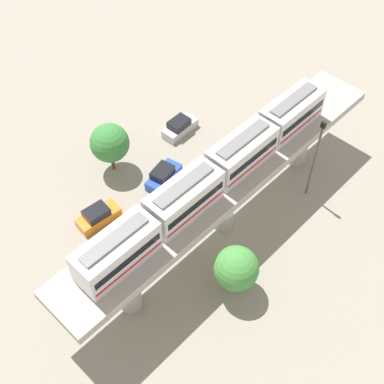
{
  "coord_description": "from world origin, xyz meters",
  "views": [
    {
      "loc": [
        -18.19,
        23.13,
        39.59
      ],
      "look_at": [
        2.5,
        1.62,
        4.13
      ],
      "focal_mm": 48.25,
      "sensor_mm": 36.0,
      "label": 1
    }
  ],
  "objects_px": {
    "tree_mid_lot": "(236,268)",
    "parked_car_blue": "(163,176)",
    "train": "(214,174)",
    "parked_car_silver": "(180,127)",
    "tree_near_viaduct": "(110,143)",
    "parked_car_orange": "(98,216)",
    "signal_post": "(315,156)"
  },
  "relations": [
    {
      "from": "parked_car_silver",
      "to": "parked_car_blue",
      "type": "relative_size",
      "value": 0.95
    },
    {
      "from": "parked_car_blue",
      "to": "parked_car_orange",
      "type": "bearing_deg",
      "value": 72.59
    },
    {
      "from": "parked_car_silver",
      "to": "tree_near_viaduct",
      "type": "bearing_deg",
      "value": 80.29
    },
    {
      "from": "parked_car_silver",
      "to": "tree_near_viaduct",
      "type": "xyz_separation_m",
      "value": [
        1.11,
        8.68,
        2.92
      ]
    },
    {
      "from": "train",
      "to": "parked_car_blue",
      "type": "distance_m",
      "value": 11.24
    },
    {
      "from": "train",
      "to": "tree_mid_lot",
      "type": "relative_size",
      "value": 5.28
    },
    {
      "from": "train",
      "to": "tree_mid_lot",
      "type": "xyz_separation_m",
      "value": [
        -5.29,
        2.88,
        -5.13
      ]
    },
    {
      "from": "train",
      "to": "signal_post",
      "type": "height_order",
      "value": "train"
    },
    {
      "from": "parked_car_blue",
      "to": "train",
      "type": "bearing_deg",
      "value": 156.96
    },
    {
      "from": "parked_car_orange",
      "to": "tree_mid_lot",
      "type": "relative_size",
      "value": 0.84
    },
    {
      "from": "parked_car_orange",
      "to": "tree_near_viaduct",
      "type": "relative_size",
      "value": 0.77
    },
    {
      "from": "tree_near_viaduct",
      "to": "signal_post",
      "type": "height_order",
      "value": "signal_post"
    },
    {
      "from": "tree_near_viaduct",
      "to": "signal_post",
      "type": "xyz_separation_m",
      "value": [
        -16.46,
        -11.13,
        1.6
      ]
    },
    {
      "from": "parked_car_silver",
      "to": "signal_post",
      "type": "relative_size",
      "value": 0.45
    },
    {
      "from": "parked_car_orange",
      "to": "tree_mid_lot",
      "type": "distance_m",
      "value": 14.74
    },
    {
      "from": "train",
      "to": "tree_near_viaduct",
      "type": "xyz_separation_m",
      "value": [
        13.06,
        0.8,
        -4.75
      ]
    },
    {
      "from": "tree_near_viaduct",
      "to": "parked_car_blue",
      "type": "bearing_deg",
      "value": -154.41
    },
    {
      "from": "tree_mid_lot",
      "to": "parked_car_blue",
      "type": "bearing_deg",
      "value": -18.53
    },
    {
      "from": "parked_car_silver",
      "to": "signal_post",
      "type": "distance_m",
      "value": 16.19
    },
    {
      "from": "tree_mid_lot",
      "to": "parked_car_silver",
      "type": "bearing_deg",
      "value": -31.96
    },
    {
      "from": "tree_mid_lot",
      "to": "signal_post",
      "type": "distance_m",
      "value": 13.48
    },
    {
      "from": "parked_car_blue",
      "to": "signal_post",
      "type": "relative_size",
      "value": 0.47
    },
    {
      "from": "parked_car_blue",
      "to": "parked_car_orange",
      "type": "xyz_separation_m",
      "value": [
        0.77,
        7.88,
        0.0
      ]
    },
    {
      "from": "parked_car_silver",
      "to": "signal_post",
      "type": "xyz_separation_m",
      "value": [
        -15.35,
        -2.45,
        4.51
      ]
    },
    {
      "from": "train",
      "to": "tree_mid_lot",
      "type": "distance_m",
      "value": 7.91
    },
    {
      "from": "tree_near_viaduct",
      "to": "parked_car_orange",
      "type": "bearing_deg",
      "value": 127.72
    },
    {
      "from": "tree_near_viaduct",
      "to": "parked_car_silver",
      "type": "bearing_deg",
      "value": -97.32
    },
    {
      "from": "parked_car_orange",
      "to": "tree_near_viaduct",
      "type": "bearing_deg",
      "value": -46.59
    },
    {
      "from": "train",
      "to": "parked_car_silver",
      "type": "height_order",
      "value": "train"
    },
    {
      "from": "train",
      "to": "tree_mid_lot",
      "type": "bearing_deg",
      "value": 151.43
    },
    {
      "from": "parked_car_silver",
      "to": "tree_mid_lot",
      "type": "distance_m",
      "value": 20.47
    },
    {
      "from": "train",
      "to": "parked_car_silver",
      "type": "relative_size",
      "value": 6.43
    }
  ]
}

